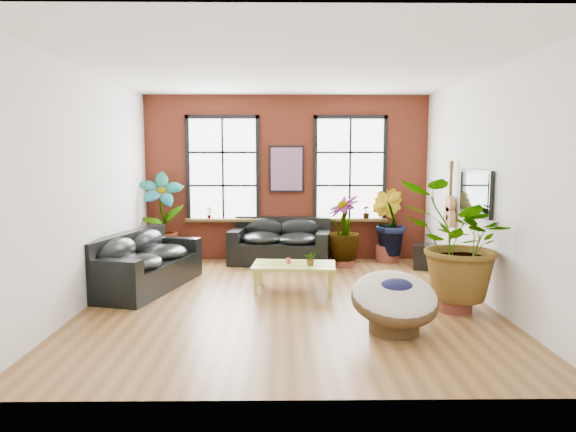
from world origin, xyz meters
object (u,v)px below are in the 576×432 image
sofa_back (281,243)px  coffee_table (294,267)px  sofa_left (143,263)px  papasan_chair (395,300)px

sofa_back → coffee_table: bearing=-74.8°
sofa_left → papasan_chair: sofa_left is taller
papasan_chair → sofa_back: bearing=104.4°
sofa_left → coffee_table: sofa_left is taller
coffee_table → papasan_chair: size_ratio=1.19×
sofa_back → papasan_chair: (1.44, -4.27, -0.00)m
sofa_back → sofa_left: sofa_back is taller
sofa_left → sofa_back: bearing=-34.4°
sofa_back → papasan_chair: bearing=-62.0°
sofa_left → papasan_chair: bearing=-106.3°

